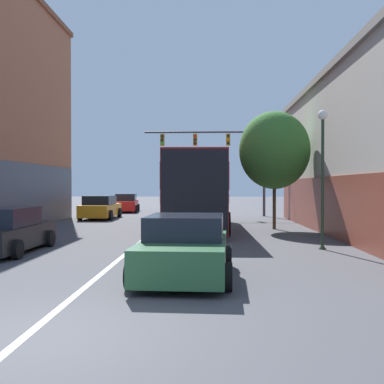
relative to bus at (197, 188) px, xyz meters
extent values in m
plane|color=#424247|center=(-1.93, -16.24, -1.96)|extent=(160.00, 160.00, 0.00)
cube|color=silver|center=(-1.93, -1.79, -1.96)|extent=(0.14, 40.91, 0.01)
cube|color=#4C515B|center=(-8.48, -2.45, -0.36)|extent=(0.24, 18.73, 3.20)
cube|color=brown|center=(5.62, -3.06, -0.73)|extent=(0.24, 20.73, 2.46)
cube|color=maroon|center=(0.00, 0.02, -0.10)|extent=(2.67, 11.48, 3.27)
cube|color=black|center=(0.00, 0.02, 0.49)|extent=(2.72, 11.26, 1.05)
cube|color=beige|center=(0.00, 0.02, -0.36)|extent=(2.71, 11.37, 0.33)
cube|color=black|center=(0.08, -5.69, -0.10)|extent=(2.47, 0.09, 3.14)
cylinder|color=black|center=(-1.34, 3.55, -1.46)|extent=(0.31, 1.00, 1.00)
cylinder|color=black|center=(1.24, 3.59, -1.46)|extent=(0.31, 1.00, 1.00)
cylinder|color=black|center=(-1.24, -3.55, -1.46)|extent=(0.31, 1.00, 1.00)
cylinder|color=black|center=(1.34, -3.51, -1.46)|extent=(0.31, 1.00, 1.00)
cube|color=#285633|center=(0.06, -12.00, -1.44)|extent=(2.02, 4.02, 0.72)
cube|color=black|center=(0.07, -11.76, -0.82)|extent=(1.79, 2.13, 0.52)
cylinder|color=black|center=(-0.84, -10.73, -1.68)|extent=(0.25, 0.58, 0.57)
cylinder|color=black|center=(1.07, -10.82, -1.68)|extent=(0.25, 0.58, 0.57)
cylinder|color=black|center=(-0.95, -13.18, -1.68)|extent=(0.25, 0.58, 0.57)
cylinder|color=black|center=(0.95, -13.26, -1.68)|extent=(0.25, 0.58, 0.57)
cube|color=orange|center=(-6.24, 6.01, -1.42)|extent=(1.79, 4.33, 0.74)
cube|color=black|center=(-6.24, 5.79, -0.78)|extent=(1.65, 2.26, 0.55)
cylinder|color=black|center=(-7.16, 7.35, -1.65)|extent=(0.22, 0.62, 0.62)
cylinder|color=black|center=(-5.31, 7.35, -1.65)|extent=(0.22, 0.62, 0.62)
cylinder|color=black|center=(-7.16, 4.67, -1.65)|extent=(0.22, 0.62, 0.62)
cylinder|color=black|center=(-5.31, 4.66, -1.65)|extent=(0.22, 0.62, 0.62)
cube|color=red|center=(-5.95, 13.45, -1.43)|extent=(2.02, 4.44, 0.74)
cube|color=black|center=(-5.93, 13.24, -0.79)|extent=(1.70, 2.37, 0.54)
cylinder|color=black|center=(-6.92, 14.70, -1.67)|extent=(0.27, 0.61, 0.59)
cylinder|color=black|center=(-5.24, 14.86, -1.67)|extent=(0.27, 0.61, 0.59)
cylinder|color=black|center=(-6.67, 12.04, -1.67)|extent=(0.27, 0.61, 0.59)
cylinder|color=black|center=(-4.99, 12.20, -1.67)|extent=(0.27, 0.61, 0.59)
cube|color=black|center=(-5.74, -8.31, -1.47)|extent=(1.76, 4.29, 0.68)
cube|color=black|center=(-5.74, -8.52, -0.84)|extent=(1.62, 2.23, 0.57)
cylinder|color=black|center=(-4.84, -6.98, -1.68)|extent=(0.22, 0.56, 0.56)
cylinder|color=black|center=(-4.83, -9.63, -1.68)|extent=(0.22, 0.56, 0.56)
cylinder|color=#333338|center=(4.39, 8.67, 1.06)|extent=(0.18, 0.18, 6.05)
cylinder|color=#333338|center=(0.29, 8.67, 3.79)|extent=(8.19, 0.12, 0.12)
cube|color=#9E8419|center=(1.93, 8.67, 3.27)|extent=(0.28, 0.24, 0.80)
sphere|color=black|center=(1.93, 8.52, 3.52)|extent=(0.18, 0.18, 0.18)
sphere|color=orange|center=(1.93, 8.52, 3.27)|extent=(0.18, 0.18, 0.18)
sphere|color=black|center=(1.93, 8.52, 3.02)|extent=(0.18, 0.18, 0.18)
cube|color=#9E8419|center=(-0.33, 8.67, 3.27)|extent=(0.28, 0.24, 0.80)
sphere|color=red|center=(-0.33, 8.52, 3.52)|extent=(0.18, 0.18, 0.18)
sphere|color=black|center=(-0.33, 8.52, 3.27)|extent=(0.18, 0.18, 0.18)
sphere|color=black|center=(-0.33, 8.52, 3.02)|extent=(0.18, 0.18, 0.18)
cube|color=#9E8419|center=(-2.58, 8.67, 3.27)|extent=(0.28, 0.24, 0.80)
sphere|color=black|center=(-2.58, 8.52, 3.52)|extent=(0.18, 0.18, 0.18)
sphere|color=black|center=(-2.58, 8.52, 3.27)|extent=(0.18, 0.18, 0.18)
sphere|color=green|center=(-2.58, 8.52, 3.02)|extent=(0.18, 0.18, 0.18)
cone|color=#233323|center=(4.32, -7.29, -1.86)|extent=(0.26, 0.26, 0.20)
cylinder|color=#233323|center=(4.32, -7.29, 0.18)|extent=(0.10, 0.10, 4.28)
sphere|color=white|center=(4.32, -7.29, 2.43)|extent=(0.32, 0.32, 0.32)
cylinder|color=#4C3823|center=(3.75, -0.44, -0.79)|extent=(0.16, 0.16, 2.35)
ellipsoid|color=#38702D|center=(3.75, -0.44, 1.83)|extent=(3.39, 3.05, 3.73)
camera|label=1|loc=(0.59, -22.09, 0.12)|focal=42.00mm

